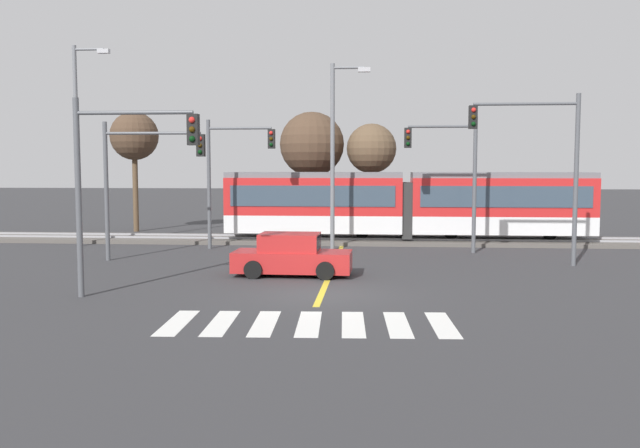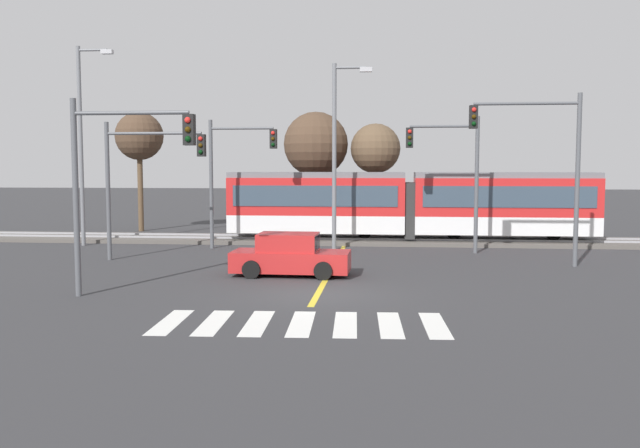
{
  "view_description": "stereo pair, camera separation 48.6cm",
  "coord_description": "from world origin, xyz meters",
  "px_view_note": "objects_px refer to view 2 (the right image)",
  "views": [
    {
      "loc": [
        1.63,
        -20.39,
        3.89
      ],
      "look_at": [
        -0.58,
        6.53,
        1.6
      ],
      "focal_mm": 38.0,
      "sensor_mm": 36.0,
      "label": 1
    },
    {
      "loc": [
        2.11,
        -20.34,
        3.89
      ],
      "look_at": [
        -0.58,
        6.53,
        1.6
      ],
      "focal_mm": 38.0,
      "sensor_mm": 36.0,
      "label": 2
    }
  ],
  "objects_px": {
    "street_lamp_west": "(83,136)",
    "light_rail_tram": "(409,203)",
    "bare_tree_far_west": "(139,137)",
    "bare_tree_east": "(375,149)",
    "sedan_crossing": "(291,256)",
    "traffic_light_mid_right": "(542,152)",
    "traffic_light_near_left": "(116,166)",
    "traffic_light_far_left": "(233,164)",
    "traffic_light_mid_left": "(142,169)",
    "street_lamp_centre": "(338,146)",
    "traffic_light_far_right": "(453,164)",
    "bare_tree_west": "(316,145)"
  },
  "relations": [
    {
      "from": "sedan_crossing",
      "to": "street_lamp_west",
      "type": "relative_size",
      "value": 0.44
    },
    {
      "from": "traffic_light_near_left",
      "to": "street_lamp_centre",
      "type": "height_order",
      "value": "street_lamp_centre"
    },
    {
      "from": "light_rail_tram",
      "to": "traffic_light_mid_left",
      "type": "bearing_deg",
      "value": -145.17
    },
    {
      "from": "traffic_light_near_left",
      "to": "traffic_light_far_left",
      "type": "xyz_separation_m",
      "value": [
        0.71,
        12.12,
        0.1
      ]
    },
    {
      "from": "traffic_light_mid_right",
      "to": "street_lamp_west",
      "type": "xyz_separation_m",
      "value": [
        -20.78,
        4.92,
        0.94
      ]
    },
    {
      "from": "light_rail_tram",
      "to": "traffic_light_mid_left",
      "type": "distance_m",
      "value": 13.74
    },
    {
      "from": "street_lamp_centre",
      "to": "bare_tree_east",
      "type": "distance_m",
      "value": 8.53
    },
    {
      "from": "traffic_light_near_left",
      "to": "street_lamp_west",
      "type": "relative_size",
      "value": 0.61
    },
    {
      "from": "street_lamp_centre",
      "to": "bare_tree_far_west",
      "type": "bearing_deg",
      "value": 147.2
    },
    {
      "from": "bare_tree_east",
      "to": "bare_tree_west",
      "type": "bearing_deg",
      "value": 178.74
    },
    {
      "from": "bare_tree_west",
      "to": "traffic_light_far_right",
      "type": "bearing_deg",
      "value": -51.68
    },
    {
      "from": "traffic_light_far_right",
      "to": "traffic_light_far_left",
      "type": "relative_size",
      "value": 1.01
    },
    {
      "from": "bare_tree_far_west",
      "to": "bare_tree_east",
      "type": "distance_m",
      "value": 14.12
    },
    {
      "from": "sedan_crossing",
      "to": "traffic_light_mid_left",
      "type": "xyz_separation_m",
      "value": [
        -6.63,
        3.26,
        3.11
      ]
    },
    {
      "from": "sedan_crossing",
      "to": "bare_tree_far_west",
      "type": "distance_m",
      "value": 19.99
    },
    {
      "from": "light_rail_tram",
      "to": "bare_tree_east",
      "type": "height_order",
      "value": "bare_tree_east"
    },
    {
      "from": "sedan_crossing",
      "to": "traffic_light_mid_right",
      "type": "height_order",
      "value": "traffic_light_mid_right"
    },
    {
      "from": "traffic_light_near_left",
      "to": "street_lamp_centre",
      "type": "distance_m",
      "value": 13.39
    },
    {
      "from": "traffic_light_mid_right",
      "to": "bare_tree_east",
      "type": "distance_m",
      "value": 14.4
    },
    {
      "from": "bare_tree_east",
      "to": "bare_tree_far_west",
      "type": "bearing_deg",
      "value": -178.68
    },
    {
      "from": "bare_tree_far_west",
      "to": "bare_tree_east",
      "type": "height_order",
      "value": "bare_tree_far_west"
    },
    {
      "from": "traffic_light_mid_left",
      "to": "traffic_light_near_left",
      "type": "bearing_deg",
      "value": -74.9
    },
    {
      "from": "street_lamp_centre",
      "to": "bare_tree_far_west",
      "type": "relative_size",
      "value": 1.2
    },
    {
      "from": "traffic_light_mid_left",
      "to": "bare_tree_east",
      "type": "xyz_separation_m",
      "value": [
        9.35,
        12.73,
        1.09
      ]
    },
    {
      "from": "traffic_light_mid_left",
      "to": "bare_tree_east",
      "type": "relative_size",
      "value": 0.9
    },
    {
      "from": "traffic_light_mid_right",
      "to": "bare_tree_east",
      "type": "height_order",
      "value": "traffic_light_mid_right"
    },
    {
      "from": "light_rail_tram",
      "to": "bare_tree_west",
      "type": "distance_m",
      "value": 7.98
    },
    {
      "from": "traffic_light_far_left",
      "to": "bare_tree_far_west",
      "type": "relative_size",
      "value": 0.85
    },
    {
      "from": "traffic_light_far_right",
      "to": "street_lamp_centre",
      "type": "relative_size",
      "value": 0.71
    },
    {
      "from": "street_lamp_centre",
      "to": "bare_tree_far_west",
      "type": "distance_m",
      "value": 14.9
    },
    {
      "from": "street_lamp_centre",
      "to": "bare_tree_far_west",
      "type": "height_order",
      "value": "street_lamp_centre"
    },
    {
      "from": "traffic_light_near_left",
      "to": "traffic_light_far_right",
      "type": "bearing_deg",
      "value": 46.63
    },
    {
      "from": "traffic_light_mid_left",
      "to": "traffic_light_near_left",
      "type": "xyz_separation_m",
      "value": [
        2.09,
        -7.76,
        0.09
      ]
    },
    {
      "from": "street_lamp_west",
      "to": "bare_tree_east",
      "type": "distance_m",
      "value": 16.14
    },
    {
      "from": "bare_tree_far_west",
      "to": "bare_tree_east",
      "type": "relative_size",
      "value": 1.12
    },
    {
      "from": "traffic_light_mid_right",
      "to": "traffic_light_mid_left",
      "type": "relative_size",
      "value": 1.17
    },
    {
      "from": "street_lamp_centre",
      "to": "traffic_light_mid_left",
      "type": "bearing_deg",
      "value": -150.71
    },
    {
      "from": "traffic_light_mid_right",
      "to": "bare_tree_west",
      "type": "distance_m",
      "value": 16.4
    },
    {
      "from": "traffic_light_far_right",
      "to": "bare_tree_west",
      "type": "bearing_deg",
      "value": 128.32
    },
    {
      "from": "traffic_light_mid_left",
      "to": "traffic_light_far_left",
      "type": "bearing_deg",
      "value": 57.29
    },
    {
      "from": "sedan_crossing",
      "to": "traffic_light_mid_right",
      "type": "bearing_deg",
      "value": 19.01
    },
    {
      "from": "street_lamp_west",
      "to": "light_rail_tram",
      "type": "bearing_deg",
      "value": 10.27
    },
    {
      "from": "traffic_light_near_left",
      "to": "bare_tree_west",
      "type": "relative_size",
      "value": 0.83
    },
    {
      "from": "bare_tree_east",
      "to": "sedan_crossing",
      "type": "bearing_deg",
      "value": -99.63
    },
    {
      "from": "street_lamp_west",
      "to": "bare_tree_east",
      "type": "relative_size",
      "value": 1.52
    },
    {
      "from": "sedan_crossing",
      "to": "bare_tree_east",
      "type": "relative_size",
      "value": 0.66
    },
    {
      "from": "street_lamp_centre",
      "to": "street_lamp_west",
      "type": "bearing_deg",
      "value": 177.49
    },
    {
      "from": "sedan_crossing",
      "to": "bare_tree_far_west",
      "type": "xyz_separation_m",
      "value": [
        -11.39,
        15.66,
        4.95
      ]
    },
    {
      "from": "traffic_light_mid_right",
      "to": "bare_tree_east",
      "type": "relative_size",
      "value": 1.05
    },
    {
      "from": "traffic_light_mid_right",
      "to": "bare_tree_far_west",
      "type": "height_order",
      "value": "bare_tree_far_west"
    }
  ]
}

